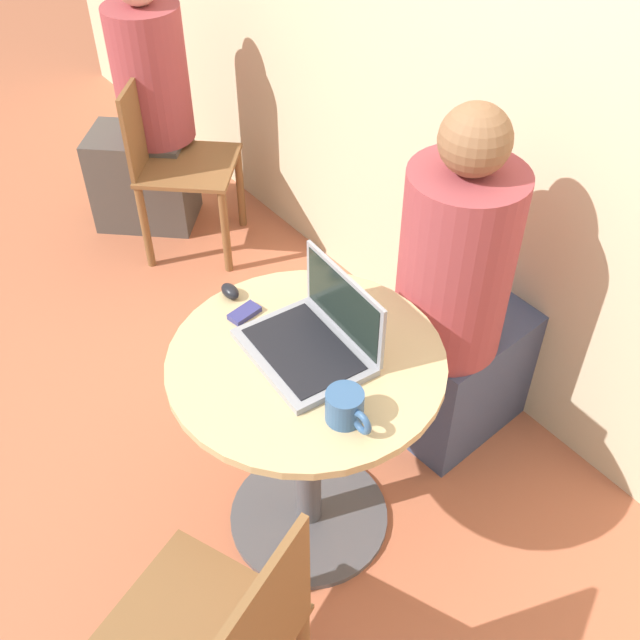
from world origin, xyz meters
TOP-DOWN VIEW (x-y plane):
  - ground_plane at (0.00, 0.00)m, footprint 12.00×12.00m
  - back_wall at (0.00, 0.93)m, footprint 7.00×0.05m
  - round_table at (0.00, 0.00)m, footprint 0.73×0.73m
  - laptop at (-0.01, 0.04)m, footprint 0.35×0.27m
  - cell_phone at (-0.24, -0.04)m, footprint 0.06×0.10m
  - computer_mouse at (-0.33, -0.03)m, footprint 0.07×0.04m
  - coffee_cup at (0.22, -0.05)m, footprint 0.14×0.09m
  - person_seated at (-0.02, 0.61)m, footprint 0.36×0.53m
  - chair_background at (-1.55, 0.43)m, footprint 0.57×0.57m
  - person_background at (-1.80, 0.43)m, footprint 0.53×0.54m

SIDE VIEW (x-z plane):
  - ground_plane at x=0.00m, z-range 0.00..0.00m
  - chair_background at x=-1.55m, z-range 0.02..0.82m
  - round_table at x=0.00m, z-range 0.13..0.86m
  - person_background at x=-1.80m, z-range -0.10..1.12m
  - person_seated at x=-0.02m, z-range -0.10..1.16m
  - cell_phone at x=-0.24m, z-range 0.73..0.75m
  - computer_mouse at x=-0.33m, z-range 0.73..0.77m
  - coffee_cup at x=0.22m, z-range 0.73..0.82m
  - laptop at x=-0.01m, z-range 0.67..0.88m
  - back_wall at x=0.00m, z-range 0.00..2.60m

